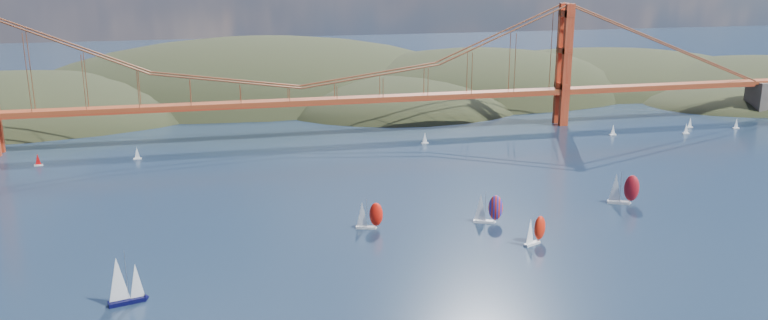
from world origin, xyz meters
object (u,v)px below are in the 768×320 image
at_px(sloop_navy, 123,281).
at_px(racer_0, 369,215).
at_px(racer_1, 535,230).
at_px(racer_rwb, 488,208).
at_px(racer_2, 623,188).

relative_size(sloop_navy, racer_0, 1.41).
xyz_separation_m(sloop_navy, racer_0, (63.09, 34.39, -1.35)).
distance_m(racer_1, racer_rwb, 19.78).
relative_size(sloop_navy, racer_2, 1.17).
relative_size(racer_1, racer_rwb, 0.89).
distance_m(sloop_navy, racer_1, 104.93).
distance_m(racer_0, racer_2, 82.33).
bearing_deg(racer_2, racer_0, -152.68).
height_order(sloop_navy, racer_0, sloop_navy).
relative_size(racer_1, racer_2, 0.80).
relative_size(racer_2, racer_rwb, 1.12).
relative_size(sloop_navy, racer_1, 1.46).
relative_size(racer_0, racer_1, 1.03).
xyz_separation_m(sloop_navy, racer_1, (104.16, 12.59, -1.49)).
distance_m(racer_1, racer_2, 48.45).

